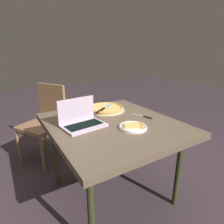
{
  "coord_description": "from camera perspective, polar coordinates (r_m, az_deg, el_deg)",
  "views": [
    {
      "loc": [
        1.26,
        -0.77,
        1.31
      ],
      "look_at": [
        -0.01,
        0.0,
        0.82
      ],
      "focal_mm": 30.22,
      "sensor_mm": 36.0,
      "label": 1
    }
  ],
  "objects": [
    {
      "name": "ground_plane",
      "position": [
        1.98,
        0.09,
        -23.2
      ],
      "size": [
        12.0,
        12.0,
        0.0
      ],
      "primitive_type": "plane",
      "color": "#3A2E34"
    },
    {
      "name": "table_knife",
      "position": [
        1.74,
        9.66,
        -1.34
      ],
      "size": [
        0.2,
        0.08,
        0.01
      ],
      "color": "#C7B0C5",
      "rests_on": "dining_table"
    },
    {
      "name": "pizza_plate",
      "position": [
        1.47,
        6.4,
        -4.41
      ],
      "size": [
        0.22,
        0.22,
        0.04
      ],
      "color": "white",
      "rests_on": "dining_table"
    },
    {
      "name": "laptop",
      "position": [
        1.52,
        -9.18,
        -2.55
      ],
      "size": [
        0.26,
        0.35,
        0.21
      ],
      "color": "#C1ACC0",
      "rests_on": "dining_table"
    },
    {
      "name": "dining_table",
      "position": [
        1.61,
        0.1,
        -4.97
      ],
      "size": [
        1.13,
        1.01,
        0.73
      ],
      "color": "brown",
      "rests_on": "ground_plane"
    },
    {
      "name": "chair_near",
      "position": [
        2.4,
        -19.29,
        -1.8
      ],
      "size": [
        0.59,
        0.59,
        0.92
      ],
      "color": "olive",
      "rests_on": "ground_plane"
    },
    {
      "name": "drink_cup",
      "position": [
        1.83,
        -12.01,
        1.38
      ],
      "size": [
        0.07,
        0.07,
        0.11
      ],
      "color": "#3476BF",
      "rests_on": "dining_table"
    },
    {
      "name": "pizza_tray",
      "position": [
        1.89,
        -1.85,
        1.09
      ],
      "size": [
        0.38,
        0.38,
        0.04
      ],
      "color": "#9CA398",
      "rests_on": "dining_table"
    }
  ]
}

